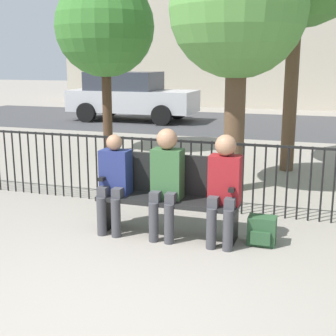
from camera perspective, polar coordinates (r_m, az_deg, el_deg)
name	(u,v)px	position (r m, az deg, el deg)	size (l,w,h in m)	color
ground_plane	(92,319)	(3.89, -9.21, -17.74)	(80.00, 80.00, 0.00)	gray
park_bench	(170,193)	(5.38, 0.26, -3.04)	(1.62, 0.45, 0.92)	black
seated_person_0	(114,179)	(5.45, -6.60, -1.29)	(0.34, 0.39, 1.15)	#3D3D42
seated_person_1	(166,177)	(5.21, -0.22, -1.09)	(0.34, 0.39, 1.25)	#3D3D42
seated_person_2	(224,183)	(5.05, 6.85, -1.87)	(0.34, 0.39, 1.21)	#3D3D42
backpack	(262,231)	(5.26, 11.37, -7.53)	(0.30, 0.25, 0.32)	#284C2D
fence_railing	(191,169)	(6.26, 2.82, -0.11)	(9.01, 0.03, 0.95)	black
tree_0	(105,28)	(10.39, -7.70, 16.61)	(2.10, 2.10, 3.72)	#422D1E
tree_3	(238,11)	(7.18, 8.52, 18.36)	(2.01, 2.01, 3.71)	brown
street_surface	(268,125)	(15.16, 12.05, 5.19)	(24.00, 6.00, 0.01)	#3D3D3F
parked_car_0	(131,95)	(15.85, -4.59, 8.81)	(4.20, 1.94, 1.62)	#B7B7BC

